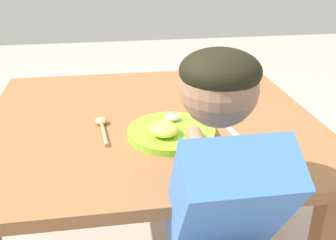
# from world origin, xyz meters

# --- Properties ---
(dining_table) EXTENTS (1.07, 0.96, 0.68)m
(dining_table) POSITION_xyz_m (0.00, 0.00, 0.60)
(dining_table) COLOR #926038
(dining_table) RESTS_ON ground_plane
(plate) EXTENTS (0.26, 0.26, 0.06)m
(plate) POSITION_xyz_m (0.04, -0.14, 0.70)
(plate) COLOR #87D02C
(plate) RESTS_ON dining_table
(fork) EXTENTS (0.05, 0.22, 0.01)m
(fork) POSITION_xyz_m (0.23, -0.14, 0.69)
(fork) COLOR silver
(fork) RESTS_ON dining_table
(spoon) EXTENTS (0.04, 0.18, 0.02)m
(spoon) POSITION_xyz_m (-0.16, -0.06, 0.69)
(spoon) COLOR tan
(spoon) RESTS_ON dining_table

